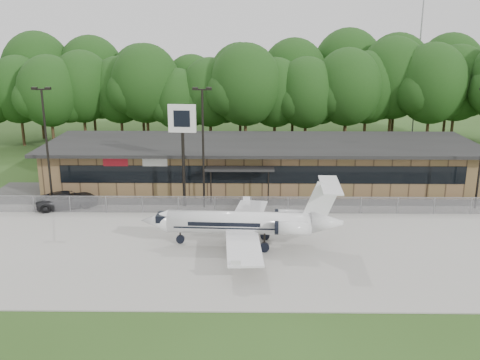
{
  "coord_description": "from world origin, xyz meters",
  "views": [
    {
      "loc": [
        -1.41,
        -26.73,
        14.72
      ],
      "look_at": [
        -1.89,
        12.0,
        3.77
      ],
      "focal_mm": 40.0,
      "sensor_mm": 36.0,
      "label": 1
    }
  ],
  "objects_px": {
    "terminal": "(261,163)",
    "business_jet": "(247,224)",
    "suv": "(67,200)",
    "pole_sign": "(182,129)"
  },
  "relations": [
    {
      "from": "terminal",
      "to": "business_jet",
      "type": "relative_size",
      "value": 2.89
    },
    {
      "from": "terminal",
      "to": "business_jet",
      "type": "distance_m",
      "value": 15.85
    },
    {
      "from": "terminal",
      "to": "suv",
      "type": "xyz_separation_m",
      "value": [
        -16.67,
        -7.51,
        -1.46
      ]
    },
    {
      "from": "terminal",
      "to": "pole_sign",
      "type": "relative_size",
      "value": 4.65
    },
    {
      "from": "terminal",
      "to": "suv",
      "type": "bearing_deg",
      "value": -155.76
    },
    {
      "from": "business_jet",
      "to": "pole_sign",
      "type": "distance_m",
      "value": 11.33
    },
    {
      "from": "terminal",
      "to": "suv",
      "type": "relative_size",
      "value": 7.99
    },
    {
      "from": "suv",
      "to": "pole_sign",
      "type": "relative_size",
      "value": 0.58
    },
    {
      "from": "suv",
      "to": "terminal",
      "type": "bearing_deg",
      "value": -86.4
    },
    {
      "from": "suv",
      "to": "pole_sign",
      "type": "height_order",
      "value": "pole_sign"
    }
  ]
}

